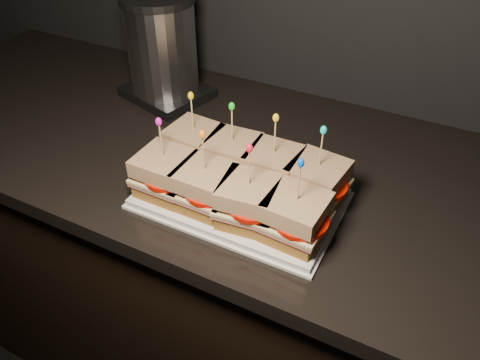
% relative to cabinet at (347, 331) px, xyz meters
% --- Properties ---
extents(cabinet, '(2.61, 0.65, 0.88)m').
position_rel_cabinet_xyz_m(cabinet, '(0.00, 0.00, 0.00)').
color(cabinet, black).
rests_on(cabinet, ground).
extents(granite_slab, '(2.65, 0.69, 0.04)m').
position_rel_cabinet_xyz_m(granite_slab, '(0.00, 0.00, 0.46)').
color(granite_slab, black).
rests_on(granite_slab, cabinet).
extents(platter, '(0.38, 0.24, 0.02)m').
position_rel_cabinet_xyz_m(platter, '(-0.24, -0.15, 0.48)').
color(platter, silver).
rests_on(platter, granite_slab).
extents(platter_rim, '(0.39, 0.25, 0.01)m').
position_rel_cabinet_xyz_m(platter_rim, '(-0.24, -0.15, 0.48)').
color(platter_rim, silver).
rests_on(platter_rim, granite_slab).
extents(sandwich_0_bread_bot, '(0.10, 0.10, 0.03)m').
position_rel_cabinet_xyz_m(sandwich_0_bread_bot, '(-0.38, -0.10, 0.51)').
color(sandwich_0_bread_bot, brown).
rests_on(sandwich_0_bread_bot, platter).
extents(sandwich_0_ham, '(0.11, 0.11, 0.01)m').
position_rel_cabinet_xyz_m(sandwich_0_ham, '(-0.38, -0.10, 0.52)').
color(sandwich_0_ham, '#B05658').
rests_on(sandwich_0_ham, sandwich_0_bread_bot).
extents(sandwich_0_cheese, '(0.12, 0.11, 0.01)m').
position_rel_cabinet_xyz_m(sandwich_0_cheese, '(-0.38, -0.10, 0.53)').
color(sandwich_0_cheese, beige).
rests_on(sandwich_0_cheese, sandwich_0_ham).
extents(sandwich_0_tomato, '(0.10, 0.10, 0.01)m').
position_rel_cabinet_xyz_m(sandwich_0_tomato, '(-0.37, -0.10, 0.54)').
color(sandwich_0_tomato, red).
rests_on(sandwich_0_tomato, sandwich_0_cheese).
extents(sandwich_0_bread_top, '(0.11, 0.11, 0.03)m').
position_rel_cabinet_xyz_m(sandwich_0_bread_top, '(-0.38, -0.10, 0.56)').
color(sandwich_0_bread_top, '#6C300F').
rests_on(sandwich_0_bread_top, sandwich_0_tomato).
extents(sandwich_0_pick, '(0.00, 0.00, 0.09)m').
position_rel_cabinet_xyz_m(sandwich_0_pick, '(-0.38, -0.10, 0.61)').
color(sandwich_0_pick, tan).
rests_on(sandwich_0_pick, sandwich_0_bread_top).
extents(sandwich_0_frill, '(0.01, 0.01, 0.02)m').
position_rel_cabinet_xyz_m(sandwich_0_frill, '(-0.38, -0.10, 0.65)').
color(sandwich_0_frill, '#E7A90E').
rests_on(sandwich_0_frill, sandwich_0_pick).
extents(sandwich_1_bread_bot, '(0.10, 0.10, 0.03)m').
position_rel_cabinet_xyz_m(sandwich_1_bread_bot, '(-0.29, -0.10, 0.51)').
color(sandwich_1_bread_bot, brown).
rests_on(sandwich_1_bread_bot, platter).
extents(sandwich_1_ham, '(0.11, 0.11, 0.01)m').
position_rel_cabinet_xyz_m(sandwich_1_ham, '(-0.29, -0.10, 0.52)').
color(sandwich_1_ham, '#B05658').
rests_on(sandwich_1_ham, sandwich_1_bread_bot).
extents(sandwich_1_cheese, '(0.11, 0.11, 0.01)m').
position_rel_cabinet_xyz_m(sandwich_1_cheese, '(-0.29, -0.10, 0.53)').
color(sandwich_1_cheese, beige).
rests_on(sandwich_1_cheese, sandwich_1_ham).
extents(sandwich_1_tomato, '(0.10, 0.10, 0.01)m').
position_rel_cabinet_xyz_m(sandwich_1_tomato, '(-0.28, -0.10, 0.54)').
color(sandwich_1_tomato, red).
rests_on(sandwich_1_tomato, sandwich_1_cheese).
extents(sandwich_1_bread_top, '(0.10, 0.10, 0.03)m').
position_rel_cabinet_xyz_m(sandwich_1_bread_top, '(-0.29, -0.10, 0.56)').
color(sandwich_1_bread_top, '#6C300F').
rests_on(sandwich_1_bread_top, sandwich_1_tomato).
extents(sandwich_1_pick, '(0.00, 0.00, 0.09)m').
position_rel_cabinet_xyz_m(sandwich_1_pick, '(-0.29, -0.10, 0.61)').
color(sandwich_1_pick, tan).
rests_on(sandwich_1_pick, sandwich_1_bread_top).
extents(sandwich_1_frill, '(0.01, 0.01, 0.02)m').
position_rel_cabinet_xyz_m(sandwich_1_frill, '(-0.29, -0.10, 0.65)').
color(sandwich_1_frill, green).
rests_on(sandwich_1_frill, sandwich_1_pick).
extents(sandwich_2_bread_bot, '(0.10, 0.10, 0.03)m').
position_rel_cabinet_xyz_m(sandwich_2_bread_bot, '(-0.20, -0.10, 0.51)').
color(sandwich_2_bread_bot, brown).
rests_on(sandwich_2_bread_bot, platter).
extents(sandwich_2_ham, '(0.11, 0.10, 0.01)m').
position_rel_cabinet_xyz_m(sandwich_2_ham, '(-0.20, -0.10, 0.52)').
color(sandwich_2_ham, '#B05658').
rests_on(sandwich_2_ham, sandwich_2_bread_bot).
extents(sandwich_2_cheese, '(0.11, 0.11, 0.01)m').
position_rel_cabinet_xyz_m(sandwich_2_cheese, '(-0.20, -0.10, 0.53)').
color(sandwich_2_cheese, beige).
rests_on(sandwich_2_cheese, sandwich_2_ham).
extents(sandwich_2_tomato, '(0.10, 0.10, 0.01)m').
position_rel_cabinet_xyz_m(sandwich_2_tomato, '(-0.19, -0.10, 0.54)').
color(sandwich_2_tomato, red).
rests_on(sandwich_2_tomato, sandwich_2_cheese).
extents(sandwich_2_bread_top, '(0.10, 0.10, 0.03)m').
position_rel_cabinet_xyz_m(sandwich_2_bread_top, '(-0.20, -0.10, 0.56)').
color(sandwich_2_bread_top, '#6C300F').
rests_on(sandwich_2_bread_top, sandwich_2_tomato).
extents(sandwich_2_pick, '(0.00, 0.00, 0.09)m').
position_rel_cabinet_xyz_m(sandwich_2_pick, '(-0.20, -0.10, 0.61)').
color(sandwich_2_pick, tan).
rests_on(sandwich_2_pick, sandwich_2_bread_top).
extents(sandwich_2_frill, '(0.01, 0.01, 0.02)m').
position_rel_cabinet_xyz_m(sandwich_2_frill, '(-0.20, -0.10, 0.65)').
color(sandwich_2_frill, yellow).
rests_on(sandwich_2_frill, sandwich_2_pick).
extents(sandwich_3_bread_bot, '(0.11, 0.11, 0.03)m').
position_rel_cabinet_xyz_m(sandwich_3_bread_bot, '(-0.11, -0.10, 0.51)').
color(sandwich_3_bread_bot, brown).
rests_on(sandwich_3_bread_bot, platter).
extents(sandwich_3_ham, '(0.12, 0.11, 0.01)m').
position_rel_cabinet_xyz_m(sandwich_3_ham, '(-0.11, -0.10, 0.52)').
color(sandwich_3_ham, '#B05658').
rests_on(sandwich_3_ham, sandwich_3_bread_bot).
extents(sandwich_3_cheese, '(0.12, 0.12, 0.01)m').
position_rel_cabinet_xyz_m(sandwich_3_cheese, '(-0.11, -0.10, 0.53)').
color(sandwich_3_cheese, beige).
rests_on(sandwich_3_cheese, sandwich_3_ham).
extents(sandwich_3_tomato, '(0.10, 0.10, 0.01)m').
position_rel_cabinet_xyz_m(sandwich_3_tomato, '(-0.10, -0.10, 0.54)').
color(sandwich_3_tomato, red).
rests_on(sandwich_3_tomato, sandwich_3_cheese).
extents(sandwich_3_bread_top, '(0.11, 0.11, 0.03)m').
position_rel_cabinet_xyz_m(sandwich_3_bread_top, '(-0.11, -0.10, 0.56)').
color(sandwich_3_bread_top, '#6C300F').
rests_on(sandwich_3_bread_top, sandwich_3_tomato).
extents(sandwich_3_pick, '(0.00, 0.00, 0.09)m').
position_rel_cabinet_xyz_m(sandwich_3_pick, '(-0.11, -0.10, 0.61)').
color(sandwich_3_pick, tan).
rests_on(sandwich_3_pick, sandwich_3_bread_top).
extents(sandwich_3_frill, '(0.01, 0.01, 0.02)m').
position_rel_cabinet_xyz_m(sandwich_3_frill, '(-0.11, -0.10, 0.65)').
color(sandwich_3_frill, '#0CC1BA').
rests_on(sandwich_3_frill, sandwich_3_pick).
extents(sandwich_4_bread_bot, '(0.10, 0.10, 0.03)m').
position_rel_cabinet_xyz_m(sandwich_4_bread_bot, '(-0.38, -0.20, 0.51)').
color(sandwich_4_bread_bot, brown).
rests_on(sandwich_4_bread_bot, platter).
extents(sandwich_4_ham, '(0.11, 0.10, 0.01)m').
position_rel_cabinet_xyz_m(sandwich_4_ham, '(-0.38, -0.20, 0.52)').
color(sandwich_4_ham, '#B05658').
rests_on(sandwich_4_ham, sandwich_4_bread_bot).
extents(sandwich_4_cheese, '(0.11, 0.11, 0.01)m').
position_rel_cabinet_xyz_m(sandwich_4_cheese, '(-0.38, -0.20, 0.53)').
color(sandwich_4_cheese, beige).
rests_on(sandwich_4_cheese, sandwich_4_ham).
extents(sandwich_4_tomato, '(0.10, 0.10, 0.01)m').
position_rel_cabinet_xyz_m(sandwich_4_tomato, '(-0.37, -0.21, 0.54)').
color(sandwich_4_tomato, red).
rests_on(sandwich_4_tomato, sandwich_4_cheese).
extents(sandwich_4_bread_top, '(0.10, 0.10, 0.03)m').
position_rel_cabinet_xyz_m(sandwich_4_bread_top, '(-0.38, -0.20, 0.56)').
color(sandwich_4_bread_top, '#6C300F').
rests_on(sandwich_4_bread_top, sandwich_4_tomato).
extents(sandwich_4_pick, '(0.00, 0.00, 0.09)m').
position_rel_cabinet_xyz_m(sandwich_4_pick, '(-0.38, -0.20, 0.61)').
color(sandwich_4_pick, tan).
rests_on(sandwich_4_pick, sandwich_4_bread_top).
extents(sandwich_4_frill, '(0.01, 0.01, 0.02)m').
position_rel_cabinet_xyz_m(sandwich_4_frill, '(-0.38, -0.20, 0.65)').
color(sandwich_4_frill, '#C012A2').
rests_on(sandwich_4_frill, sandwich_4_pick).
extents(sandwich_5_bread_bot, '(0.10, 0.10, 0.03)m').
position_rel_cabinet_xyz_m(sandwich_5_bread_bot, '(-0.29, -0.20, 0.51)').
color(sandwich_5_bread_bot, brown).
rests_on(sandwich_5_bread_bot, platter).
extents(sandwich_5_ham, '(0.11, 0.10, 0.01)m').
position_rel_cabinet_xyz_m(sandwich_5_ham, '(-0.29, -0.20, 0.52)').
color(sandwich_5_ham, '#B05658').
rests_on(sandwich_5_ham, sandwich_5_bread_bot).
extents(sandwich_5_cheese, '(0.11, 0.11, 0.01)m').
position_rel_cabinet_xyz_m(sandwich_5_cheese, '(-0.29, -0.20, 0.53)').
color(sandwich_5_cheese, beige).
rests_on(sandwich_5_cheese, sandwich_5_ham).
extents(sandwich_5_tomato, '(0.10, 0.10, 0.01)m').
position_rel_cabinet_xyz_m(sandwich_5_tomato, '(-0.28, -0.21, 0.54)').
color(sandwich_5_tomato, red).
rests_on(sandwich_5_tomato, sandwich_5_cheese).
extents(sandwich_5_bread_top, '(0.10, 0.10, 0.03)m').
position_rel_cabinet_xyz_m(sandwich_5_bread_top, '(-0.29, -0.20, 0.56)').
color(sandwich_5_bread_top, '#6C300F').
rests_on(sandwich_5_bread_top, sandwich_5_tomato).
extents(sandwich_5_pick, '(0.00, 0.00, 0.09)m').
position_rel_cabinet_xyz_m(sandwich_5_pick, '(-0.29, -0.20, 0.61)').
color(sandwich_5_pick, tan).
rests_on(sandwich_5_pick, sandwich_5_bread_top).
extents(sandwich_5_frill, '(0.01, 0.01, 0.02)m').
position_rel_cabinet_xyz_m(sandwich_5_frill, '(-0.29, -0.20, 0.65)').
color(sandwich_5_frill, orange).
rests_on(sandwich_5_frill, sandwich_5_pick).
extents(sandwich_6_bread_bot, '(0.11, 0.11, 0.03)m').
position_rel_cabinet_xyz_m(sandwich_6_bread_bot, '(-0.20, -0.20, 0.51)').
color(sandwich_6_bread_bot, brown).
rests_on(sandwich_6_bread_bot, platter).
extents(sandwich_6_ham, '(0.12, 0.11, 0.01)m').
position_rel_cabinet_xyz_m(sandwich_6_ham, '(-0.20, -0.20, 0.52)').
color(sandwich_6_ham, '#B05658').
rests_on(sandwich_6_ham, sandwich_6_bread_bot).
extents(sandwich_6_cheese, '(0.12, 0.12, 0.01)m').
position_rel_cabinet_xyz_m(sandwich_6_cheese, '(-0.20, -0.20, 0.53)').
color(sandwich_6_cheese, beige).
rests_on(sandwich_6_cheese, sandwich_6_ham).
extents(sandwich_6_tomato, '(0.10, 0.10, 0.01)m').
position_rel_cabinet_xyz_m(sandwich_6_tomato, '(-0.19, -0.21, 0.54)').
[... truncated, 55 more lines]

